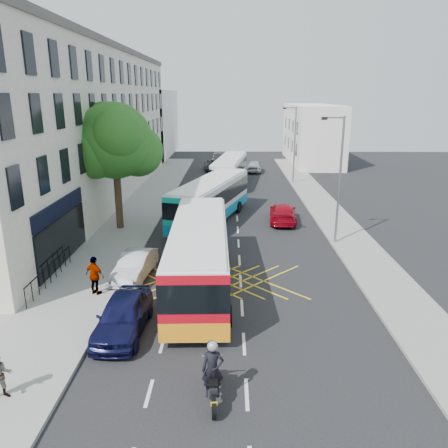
{
  "coord_description": "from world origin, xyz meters",
  "views": [
    {
      "loc": [
        -0.57,
        -15.07,
        9.39
      ],
      "look_at": [
        -0.91,
        9.08,
        2.2
      ],
      "focal_mm": 35.0,
      "sensor_mm": 36.0,
      "label": 1
    }
  ],
  "objects_px": {
    "parked_car_silver": "(135,265)",
    "red_hatchback": "(283,213)",
    "street_tree": "(114,142)",
    "distant_car_grey": "(213,165)",
    "parked_car_blue": "(123,315)",
    "bus_far": "(230,171)",
    "bus_near": "(199,255)",
    "distant_car_silver": "(255,166)",
    "lamp_near": "(338,174)",
    "motorbike": "(213,372)",
    "pedestrian_far": "(95,276)",
    "bus_mid": "(211,200)",
    "lamp_far": "(294,141)"
  },
  "relations": [
    {
      "from": "parked_car_silver",
      "to": "bus_far",
      "type": "bearing_deg",
      "value": 85.01
    },
    {
      "from": "lamp_far",
      "to": "bus_far",
      "type": "xyz_separation_m",
      "value": [
        -6.81,
        -0.93,
        -3.03
      ]
    },
    {
      "from": "parked_car_blue",
      "to": "distant_car_grey",
      "type": "xyz_separation_m",
      "value": [
        2.15,
        39.93,
        -0.11
      ]
    },
    {
      "from": "bus_near",
      "to": "motorbike",
      "type": "bearing_deg",
      "value": -85.23
    },
    {
      "from": "bus_far",
      "to": "motorbike",
      "type": "height_order",
      "value": "bus_far"
    },
    {
      "from": "motorbike",
      "to": "distant_car_grey",
      "type": "relative_size",
      "value": 0.5
    },
    {
      "from": "bus_near",
      "to": "distant_car_silver",
      "type": "distance_m",
      "value": 34.6
    },
    {
      "from": "lamp_near",
      "to": "parked_car_blue",
      "type": "xyz_separation_m",
      "value": [
        -11.1,
        -11.2,
        -3.84
      ]
    },
    {
      "from": "red_hatchback",
      "to": "pedestrian_far",
      "type": "distance_m",
      "value": 16.79
    },
    {
      "from": "distant_car_grey",
      "to": "pedestrian_far",
      "type": "relative_size",
      "value": 2.53
    },
    {
      "from": "distant_car_silver",
      "to": "distant_car_grey",
      "type": "bearing_deg",
      "value": -8.03
    },
    {
      "from": "red_hatchback",
      "to": "distant_car_silver",
      "type": "height_order",
      "value": "distant_car_silver"
    },
    {
      "from": "lamp_far",
      "to": "pedestrian_far",
      "type": "xyz_separation_m",
      "value": [
        -13.2,
        -27.94,
        -3.51
      ]
    },
    {
      "from": "distant_car_grey",
      "to": "lamp_far",
      "type": "bearing_deg",
      "value": -48.1
    },
    {
      "from": "lamp_far",
      "to": "bus_near",
      "type": "height_order",
      "value": "lamp_far"
    },
    {
      "from": "motorbike",
      "to": "pedestrian_far",
      "type": "bearing_deg",
      "value": 124.68
    },
    {
      "from": "street_tree",
      "to": "distant_car_grey",
      "type": "height_order",
      "value": "street_tree"
    },
    {
      "from": "bus_near",
      "to": "red_hatchback",
      "type": "bearing_deg",
      "value": 63.09
    },
    {
      "from": "street_tree",
      "to": "lamp_near",
      "type": "distance_m",
      "value": 15.1
    },
    {
      "from": "street_tree",
      "to": "lamp_far",
      "type": "relative_size",
      "value": 1.1
    },
    {
      "from": "bus_near",
      "to": "motorbike",
      "type": "distance_m",
      "value": 8.59
    },
    {
      "from": "lamp_near",
      "to": "parked_car_silver",
      "type": "xyz_separation_m",
      "value": [
        -11.8,
        -5.58,
        -3.94
      ]
    },
    {
      "from": "red_hatchback",
      "to": "lamp_near",
      "type": "bearing_deg",
      "value": 122.99
    },
    {
      "from": "motorbike",
      "to": "parked_car_blue",
      "type": "height_order",
      "value": "motorbike"
    },
    {
      "from": "street_tree",
      "to": "red_hatchback",
      "type": "height_order",
      "value": "street_tree"
    },
    {
      "from": "parked_car_blue",
      "to": "motorbike",
      "type": "bearing_deg",
      "value": -45.66
    },
    {
      "from": "bus_mid",
      "to": "bus_near",
      "type": "bearing_deg",
      "value": -72.89
    },
    {
      "from": "bus_near",
      "to": "distant_car_silver",
      "type": "xyz_separation_m",
      "value": [
        4.59,
        34.28,
        -1.0
      ]
    },
    {
      "from": "parked_car_blue",
      "to": "parked_car_silver",
      "type": "xyz_separation_m",
      "value": [
        -0.7,
        5.62,
        -0.1
      ]
    },
    {
      "from": "bus_mid",
      "to": "motorbike",
      "type": "distance_m",
      "value": 20.56
    },
    {
      "from": "lamp_near",
      "to": "red_hatchback",
      "type": "xyz_separation_m",
      "value": [
        -2.72,
        5.17,
        -3.9
      ]
    },
    {
      "from": "lamp_far",
      "to": "pedestrian_far",
      "type": "distance_m",
      "value": 31.1
    },
    {
      "from": "parked_car_silver",
      "to": "bus_near",
      "type": "bearing_deg",
      "value": -12.01
    },
    {
      "from": "distant_car_grey",
      "to": "distant_car_silver",
      "type": "distance_m",
      "value": 5.39
    },
    {
      "from": "bus_mid",
      "to": "distant_car_silver",
      "type": "distance_m",
      "value": 22.73
    },
    {
      "from": "parked_car_silver",
      "to": "pedestrian_far",
      "type": "xyz_separation_m",
      "value": [
        -1.4,
        -2.36,
        0.43
      ]
    },
    {
      "from": "parked_car_blue",
      "to": "red_hatchback",
      "type": "height_order",
      "value": "parked_car_blue"
    },
    {
      "from": "bus_near",
      "to": "bus_far",
      "type": "relative_size",
      "value": 1.08
    },
    {
      "from": "lamp_far",
      "to": "motorbike",
      "type": "distance_m",
      "value": 36.18
    },
    {
      "from": "lamp_far",
      "to": "red_hatchback",
      "type": "relative_size",
      "value": 1.62
    },
    {
      "from": "lamp_near",
      "to": "distant_car_grey",
      "type": "relative_size",
      "value": 1.66
    },
    {
      "from": "lamp_far",
      "to": "bus_far",
      "type": "distance_m",
      "value": 7.51
    },
    {
      "from": "bus_far",
      "to": "parked_car_blue",
      "type": "height_order",
      "value": "bus_far"
    },
    {
      "from": "bus_mid",
      "to": "distant_car_grey",
      "type": "xyz_separation_m",
      "value": [
        -0.72,
        23.46,
        -1.02
      ]
    },
    {
      "from": "street_tree",
      "to": "distant_car_silver",
      "type": "distance_m",
      "value": 27.48
    },
    {
      "from": "lamp_far",
      "to": "red_hatchback",
      "type": "bearing_deg",
      "value": -100.4
    },
    {
      "from": "lamp_near",
      "to": "bus_far",
      "type": "distance_m",
      "value": 20.47
    },
    {
      "from": "lamp_near",
      "to": "pedestrian_far",
      "type": "distance_m",
      "value": 15.8
    },
    {
      "from": "bus_near",
      "to": "motorbike",
      "type": "xyz_separation_m",
      "value": [
        0.99,
        -8.5,
        -0.74
      ]
    },
    {
      "from": "parked_car_silver",
      "to": "red_hatchback",
      "type": "xyz_separation_m",
      "value": [
        9.08,
        10.76,
        0.04
      ]
    }
  ]
}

